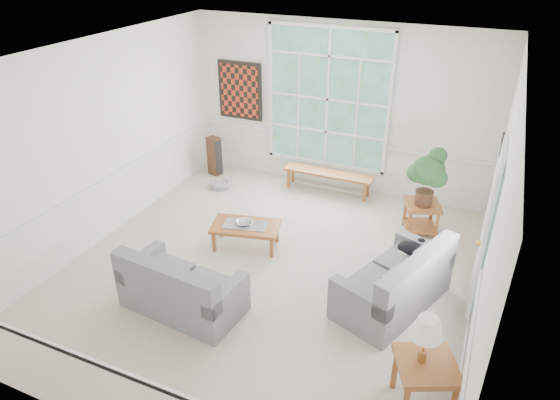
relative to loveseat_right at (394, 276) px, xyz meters
The scene contains 24 objects.
floor 1.82m from the loveseat_right, behind, with size 5.50×6.00×0.01m, color #BDB1A2.
ceiling 3.11m from the loveseat_right, behind, with size 5.50×6.00×0.02m, color white.
wall_back 3.65m from the loveseat_right, 120.35° to the left, with size 5.50×0.02×3.00m, color white.
wall_front 3.63m from the loveseat_right, 120.61° to the right, with size 5.50×0.02×3.00m, color white.
wall_left 4.64m from the loveseat_right, behind, with size 0.02×6.00×3.00m, color white.
wall_right 1.45m from the loveseat_right, ahead, with size 0.02×6.00×3.00m, color white.
window_back 3.77m from the loveseat_right, 123.45° to the left, with size 2.30×0.08×2.40m, color white.
entry_door 1.28m from the loveseat_right, 33.11° to the left, with size 0.08×0.90×2.10m, color white.
door_sidelight 1.18m from the loveseat_right, ahead, with size 0.08×0.26×1.90m, color white.
wall_art 4.90m from the loveseat_right, 141.41° to the left, with size 0.90×0.06×1.10m, color #612012.
wall_frame_near 2.29m from the loveseat_right, 61.87° to the left, with size 0.04×0.26×0.32m, color black.
wall_frame_far 2.61m from the loveseat_right, 66.44° to the left, with size 0.04×0.26×0.32m, color black.
loveseat_right is the anchor object (origin of this frame).
loveseat_front 2.66m from the loveseat_right, 154.32° to the right, with size 1.51×0.78×0.82m, color slate.
coffee_table 2.37m from the loveseat_right, 169.70° to the left, with size 1.01×0.55×0.38m, color brown.
pewter_bowl 2.38m from the loveseat_right, 169.69° to the left, with size 0.29×0.29×0.07m, color #9A9A9F.
window_bench 3.22m from the loveseat_right, 123.88° to the left, with size 1.65×0.32×0.38m, color brown.
end_table 1.92m from the loveseat_right, 89.30° to the left, with size 0.52×0.52×0.52m, color brown.
houseplant 1.95m from the loveseat_right, 89.14° to the left, with size 0.55×0.55×0.95m, color #29562B, non-canonical shape.
side_table 1.59m from the loveseat_right, 66.39° to the right, with size 0.57×0.57×0.58m, color brown.
table_lamp 1.60m from the loveseat_right, 68.25° to the right, with size 0.31×0.31×0.53m, color silver, non-canonical shape.
pet_bed 4.21m from the loveseat_right, 151.53° to the left, with size 0.39×0.39×0.12m, color gray.
floor_speaker 4.78m from the loveseat_right, 148.62° to the left, with size 0.24×0.19×0.77m, color #422617.
cat 0.58m from the loveseat_right, 79.07° to the left, with size 0.39×0.27×0.18m, color black.
Camera 1 is at (2.51, -5.24, 4.26)m, focal length 32.00 mm.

